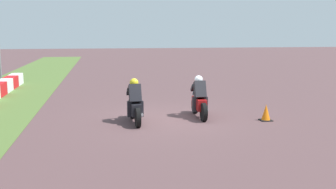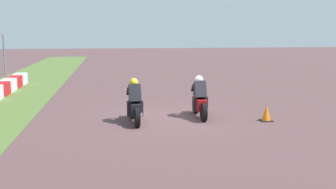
# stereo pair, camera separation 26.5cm
# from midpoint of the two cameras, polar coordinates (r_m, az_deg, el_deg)

# --- Properties ---
(ground_plane) EXTENTS (120.00, 120.00, 0.00)m
(ground_plane) POSITION_cam_midpoint_polar(r_m,az_deg,el_deg) (14.06, -0.81, -3.56)
(ground_plane) COLOR brown
(rider_lane_a) EXTENTS (2.04, 0.54, 1.51)m
(rider_lane_a) POSITION_cam_midpoint_polar(r_m,az_deg,el_deg) (14.31, 4.00, -0.82)
(rider_lane_a) COLOR black
(rider_lane_a) RESTS_ON ground_plane
(rider_lane_b) EXTENTS (2.04, 0.55, 1.51)m
(rider_lane_b) POSITION_cam_midpoint_polar(r_m,az_deg,el_deg) (13.46, -5.37, -1.47)
(rider_lane_b) COLOR black
(rider_lane_b) RESTS_ON ground_plane
(traffic_cone) EXTENTS (0.40, 0.40, 0.57)m
(traffic_cone) POSITION_cam_midpoint_polar(r_m,az_deg,el_deg) (14.16, 13.44, -2.62)
(traffic_cone) COLOR black
(traffic_cone) RESTS_ON ground_plane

